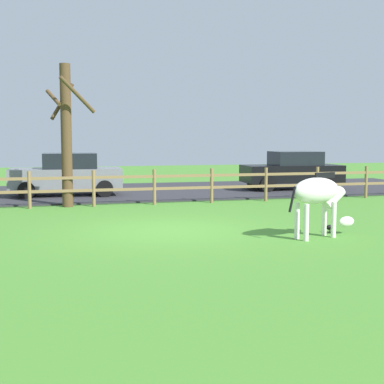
# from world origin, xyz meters

# --- Properties ---
(ground_plane) EXTENTS (60.00, 60.00, 0.00)m
(ground_plane) POSITION_xyz_m (0.00, 0.00, 0.00)
(ground_plane) COLOR #47842D
(parking_asphalt) EXTENTS (28.00, 7.40, 0.05)m
(parking_asphalt) POSITION_xyz_m (0.00, 9.30, 0.03)
(parking_asphalt) COLOR #2D2D33
(parking_asphalt) RESTS_ON ground_plane
(paddock_fence) EXTENTS (21.49, 0.11, 1.15)m
(paddock_fence) POSITION_xyz_m (-0.31, 5.00, 0.66)
(paddock_fence) COLOR olive
(paddock_fence) RESTS_ON ground_plane
(bare_tree) EXTENTS (1.51, 1.41, 4.44)m
(bare_tree) POSITION_xyz_m (-2.08, 5.15, 2.33)
(bare_tree) COLOR #513A23
(bare_tree) RESTS_ON ground_plane
(zebra) EXTENTS (1.89, 0.83, 1.41)m
(zebra) POSITION_xyz_m (2.94, -1.76, 0.93)
(zebra) COLOR white
(zebra) RESTS_ON ground_plane
(crow_on_grass) EXTENTS (0.21, 0.10, 0.20)m
(crow_on_grass) POSITION_xyz_m (3.53, -1.24, 0.13)
(crow_on_grass) COLOR black
(crow_on_grass) RESTS_ON ground_plane
(parked_car_grey) EXTENTS (4.06, 2.00, 1.56)m
(parked_car_grey) POSITION_xyz_m (-1.98, 8.20, 0.84)
(parked_car_grey) COLOR slate
(parked_car_grey) RESTS_ON parking_asphalt
(parked_car_black) EXTENTS (4.09, 2.06, 1.56)m
(parked_car_black) POSITION_xyz_m (7.11, 8.30, 0.84)
(parked_car_black) COLOR black
(parked_car_black) RESTS_ON parking_asphalt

